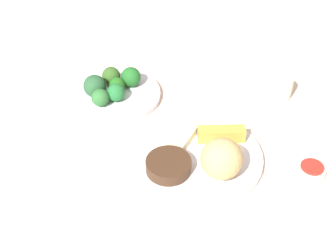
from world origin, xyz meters
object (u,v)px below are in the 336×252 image
(broccoli_plate, at_px, (114,95))
(sauce_ramekin_sweet_and_sour, at_px, (311,172))
(teacup, at_px, (278,86))
(main_plate, at_px, (195,157))

(broccoli_plate, relative_size, sauce_ramekin_sweet_and_sour, 4.14)
(sauce_ramekin_sweet_and_sour, xyz_separation_m, teacup, (0.19, -0.18, 0.01))
(main_plate, height_order, sauce_ramekin_sweet_and_sour, sauce_ramekin_sweet_and_sour)
(main_plate, bearing_deg, teacup, -89.01)
(broccoli_plate, distance_m, sauce_ramekin_sweet_and_sour, 0.47)
(teacup, bearing_deg, broccoli_plate, 45.10)
(broccoli_plate, distance_m, teacup, 0.38)
(main_plate, height_order, teacup, teacup)
(broccoli_plate, xyz_separation_m, teacup, (-0.27, -0.27, 0.02))
(main_plate, height_order, broccoli_plate, main_plate)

